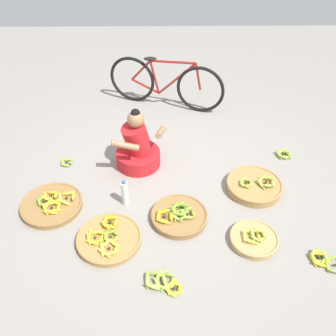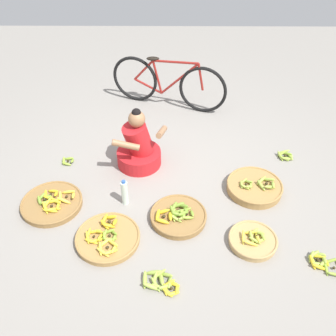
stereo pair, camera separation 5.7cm
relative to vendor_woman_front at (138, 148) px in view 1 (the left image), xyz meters
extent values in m
plane|color=gray|center=(0.34, -0.30, -0.24)|extent=(10.00, 10.00, 0.00)
cylinder|color=red|center=(0.00, 0.00, -0.15)|extent=(0.52, 0.52, 0.18)
cylinder|color=red|center=(0.00, 0.00, 0.12)|extent=(0.45, 0.42, 0.42)
sphere|color=#9E704C|center=(0.00, 0.00, 0.39)|extent=(0.19, 0.19, 0.19)
sphere|color=black|center=(0.00, 0.00, 0.47)|extent=(0.10, 0.10, 0.10)
cylinder|color=#9E704C|center=(-0.12, -0.21, 0.19)|extent=(0.31, 0.09, 0.16)
cylinder|color=#9E704C|center=(0.27, 0.04, 0.19)|extent=(0.13, 0.32, 0.16)
torus|color=black|center=(-0.15, 1.52, 0.10)|extent=(0.66, 0.26, 0.68)
torus|color=black|center=(0.81, 1.20, 0.10)|extent=(0.66, 0.26, 0.68)
cylinder|color=maroon|center=(0.49, 1.30, 0.21)|extent=(0.53, 0.20, 0.55)
cylinder|color=maroon|center=(0.18, 1.41, 0.19)|extent=(0.15, 0.08, 0.49)
cylinder|color=maroon|center=(0.43, 1.32, 0.45)|extent=(0.63, 0.24, 0.08)
cylinder|color=maroon|center=(0.04, 1.45, 0.03)|extent=(0.41, 0.16, 0.18)
cylinder|color=maroon|center=(-0.02, 1.47, 0.27)|extent=(0.31, 0.13, 0.35)
cylinder|color=maroon|center=(0.78, 1.21, 0.29)|extent=(0.12, 0.07, 0.38)
ellipsoid|color=black|center=(0.12, 1.43, 0.46)|extent=(0.18, 0.08, 0.05)
cylinder|color=#A87F47|center=(1.29, -0.46, -0.20)|extent=(0.60, 0.60, 0.09)
torus|color=#A87F47|center=(1.29, -0.46, -0.15)|extent=(0.61, 0.61, 0.02)
ellipsoid|color=#9EB747|center=(1.48, -0.48, -0.12)|extent=(0.07, 0.16, 0.08)
ellipsoid|color=#9EB747|center=(1.44, -0.41, -0.12)|extent=(0.16, 0.10, 0.08)
ellipsoid|color=#9EB747|center=(1.37, -0.42, -0.12)|extent=(0.14, 0.13, 0.07)
ellipsoid|color=#9EB747|center=(1.35, -0.50, -0.13)|extent=(0.10, 0.16, 0.06)
ellipsoid|color=#9EB747|center=(1.44, -0.53, -0.12)|extent=(0.16, 0.09, 0.09)
sphere|color=#382D19|center=(1.41, -0.47, -0.12)|extent=(0.03, 0.03, 0.03)
ellipsoid|color=#9EB747|center=(1.24, -0.49, -0.13)|extent=(0.05, 0.12, 0.05)
ellipsoid|color=#9EB747|center=(1.22, -0.44, -0.13)|extent=(0.11, 0.09, 0.07)
ellipsoid|color=#9EB747|center=(1.17, -0.44, -0.13)|extent=(0.11, 0.08, 0.07)
ellipsoid|color=#9EB747|center=(1.14, -0.48, -0.13)|extent=(0.03, 0.11, 0.04)
ellipsoid|color=#9EB747|center=(1.17, -0.52, -0.13)|extent=(0.12, 0.07, 0.06)
ellipsoid|color=#9EB747|center=(1.22, -0.52, -0.13)|extent=(0.11, 0.08, 0.07)
sphere|color=#382D19|center=(1.19, -0.48, -0.13)|extent=(0.03, 0.03, 0.03)
cylinder|color=olive|center=(-0.88, -0.71, -0.21)|extent=(0.63, 0.63, 0.06)
torus|color=olive|center=(-0.88, -0.71, -0.18)|extent=(0.64, 0.64, 0.02)
ellipsoid|color=yellow|center=(-0.66, -0.64, -0.15)|extent=(0.06, 0.16, 0.08)
ellipsoid|color=yellow|center=(-0.72, -0.59, -0.15)|extent=(0.16, 0.04, 0.07)
ellipsoid|color=yellow|center=(-0.79, -0.67, -0.15)|extent=(0.05, 0.16, 0.07)
ellipsoid|color=yellow|center=(-0.74, -0.72, -0.15)|extent=(0.16, 0.06, 0.08)
sphere|color=#382D19|center=(-0.72, -0.66, -0.15)|extent=(0.03, 0.03, 0.03)
ellipsoid|color=gold|center=(-0.84, -0.62, -0.15)|extent=(0.05, 0.13, 0.08)
ellipsoid|color=gold|center=(-0.89, -0.57, -0.16)|extent=(0.13, 0.06, 0.05)
ellipsoid|color=gold|center=(-0.95, -0.64, -0.15)|extent=(0.05, 0.13, 0.07)
ellipsoid|color=gold|center=(-0.90, -0.68, -0.15)|extent=(0.13, 0.04, 0.07)
sphere|color=#382D19|center=(-0.90, -0.63, -0.15)|extent=(0.03, 0.03, 0.03)
ellipsoid|color=olive|center=(-0.89, -0.69, -0.15)|extent=(0.06, 0.12, 0.07)
ellipsoid|color=olive|center=(-0.93, -0.65, -0.16)|extent=(0.12, 0.07, 0.06)
ellipsoid|color=olive|center=(-0.99, -0.67, -0.15)|extent=(0.10, 0.12, 0.07)
ellipsoid|color=olive|center=(-0.99, -0.72, -0.15)|extent=(0.08, 0.12, 0.08)
ellipsoid|color=olive|center=(-0.92, -0.75, -0.16)|extent=(0.12, 0.08, 0.06)
sphere|color=#382D19|center=(-0.95, -0.70, -0.15)|extent=(0.03, 0.03, 0.03)
ellipsoid|color=yellow|center=(-0.78, -0.79, -0.15)|extent=(0.05, 0.15, 0.07)
ellipsoid|color=yellow|center=(-0.81, -0.74, -0.15)|extent=(0.14, 0.12, 0.08)
ellipsoid|color=yellow|center=(-0.86, -0.73, -0.16)|extent=(0.15, 0.05, 0.06)
ellipsoid|color=yellow|center=(-0.91, -0.76, -0.15)|extent=(0.10, 0.15, 0.07)
ellipsoid|color=yellow|center=(-0.90, -0.83, -0.15)|extent=(0.10, 0.14, 0.09)
ellipsoid|color=yellow|center=(-0.85, -0.86, -0.16)|extent=(0.15, 0.03, 0.06)
ellipsoid|color=yellow|center=(-0.81, -0.85, -0.15)|extent=(0.14, 0.11, 0.08)
sphere|color=#382D19|center=(-0.85, -0.79, -0.15)|extent=(0.03, 0.03, 0.03)
cylinder|color=olive|center=(0.45, -0.89, -0.21)|extent=(0.56, 0.56, 0.06)
torus|color=olive|center=(0.45, -0.89, -0.17)|extent=(0.58, 0.58, 0.02)
ellipsoid|color=#8CAD38|center=(0.59, -0.89, -0.15)|extent=(0.05, 0.12, 0.06)
ellipsoid|color=#8CAD38|center=(0.53, -0.85, -0.15)|extent=(0.12, 0.05, 0.07)
ellipsoid|color=#8CAD38|center=(0.49, -0.91, -0.15)|extent=(0.06, 0.12, 0.07)
ellipsoid|color=#8CAD38|center=(0.55, -0.95, -0.15)|extent=(0.12, 0.06, 0.06)
sphere|color=#382D19|center=(0.54, -0.90, -0.15)|extent=(0.03, 0.03, 0.03)
ellipsoid|color=olive|center=(0.52, -0.84, -0.15)|extent=(0.07, 0.15, 0.07)
ellipsoid|color=olive|center=(0.50, -0.80, -0.14)|extent=(0.14, 0.12, 0.10)
ellipsoid|color=olive|center=(0.45, -0.79, -0.14)|extent=(0.16, 0.07, 0.08)
ellipsoid|color=olive|center=(0.40, -0.82, -0.14)|extent=(0.11, 0.15, 0.08)
ellipsoid|color=olive|center=(0.40, -0.88, -0.14)|extent=(0.10, 0.15, 0.09)
ellipsoid|color=olive|center=(0.45, -0.92, -0.14)|extent=(0.15, 0.05, 0.08)
ellipsoid|color=olive|center=(0.50, -0.90, -0.14)|extent=(0.14, 0.13, 0.08)
sphere|color=#382D19|center=(0.46, -0.85, -0.14)|extent=(0.04, 0.04, 0.04)
ellipsoid|color=gold|center=(0.37, -0.93, -0.15)|extent=(0.05, 0.15, 0.07)
ellipsoid|color=gold|center=(0.30, -0.88, -0.14)|extent=(0.15, 0.06, 0.08)
ellipsoid|color=gold|center=(0.25, -0.93, -0.14)|extent=(0.06, 0.15, 0.07)
ellipsoid|color=gold|center=(0.29, -1.00, -0.15)|extent=(0.15, 0.07, 0.06)
sphere|color=#382D19|center=(0.31, -0.94, -0.14)|extent=(0.03, 0.03, 0.03)
ellipsoid|color=#9EB747|center=(0.51, -0.93, -0.15)|extent=(0.05, 0.13, 0.07)
ellipsoid|color=#9EB747|center=(0.48, -0.87, -0.15)|extent=(0.12, 0.08, 0.07)
ellipsoid|color=#9EB747|center=(0.45, -0.87, -0.15)|extent=(0.12, 0.03, 0.07)
ellipsoid|color=#9EB747|center=(0.40, -0.90, -0.15)|extent=(0.07, 0.13, 0.07)
ellipsoid|color=#9EB747|center=(0.40, -0.94, -0.15)|extent=(0.06, 0.13, 0.05)
ellipsoid|color=#9EB747|center=(0.43, -0.97, -0.15)|extent=(0.13, 0.07, 0.08)
ellipsoid|color=#9EB747|center=(0.49, -0.96, -0.14)|extent=(0.10, 0.11, 0.08)
sphere|color=#382D19|center=(0.45, -0.92, -0.15)|extent=(0.03, 0.03, 0.03)
cylinder|color=tan|center=(1.15, -1.19, -0.21)|extent=(0.45, 0.45, 0.06)
torus|color=tan|center=(1.15, -1.19, -0.18)|extent=(0.47, 0.47, 0.02)
ellipsoid|color=#9EB747|center=(1.24, -1.17, -0.15)|extent=(0.05, 0.13, 0.06)
ellipsoid|color=#9EB747|center=(1.21, -1.13, -0.15)|extent=(0.13, 0.08, 0.05)
ellipsoid|color=#9EB747|center=(1.16, -1.13, -0.15)|extent=(0.12, 0.09, 0.07)
ellipsoid|color=#9EB747|center=(1.14, -1.19, -0.15)|extent=(0.05, 0.13, 0.07)
ellipsoid|color=#9EB747|center=(1.16, -1.23, -0.15)|extent=(0.12, 0.09, 0.05)
ellipsoid|color=#9EB747|center=(1.22, -1.23, -0.16)|extent=(0.12, 0.09, 0.05)
sphere|color=#382D19|center=(1.19, -1.18, -0.15)|extent=(0.03, 0.03, 0.03)
ellipsoid|color=yellow|center=(1.19, -1.20, -0.15)|extent=(0.04, 0.15, 0.07)
ellipsoid|color=yellow|center=(1.14, -1.13, -0.14)|extent=(0.15, 0.06, 0.08)
ellipsoid|color=yellow|center=(1.06, -1.19, -0.15)|extent=(0.05, 0.15, 0.07)
ellipsoid|color=yellow|center=(1.12, -1.27, -0.15)|extent=(0.15, 0.04, 0.08)
sphere|color=#382D19|center=(1.12, -1.20, -0.15)|extent=(0.03, 0.03, 0.03)
cylinder|color=#A87F47|center=(-0.23, -1.16, -0.21)|extent=(0.61, 0.61, 0.05)
torus|color=#A87F47|center=(-0.23, -1.16, -0.18)|extent=(0.62, 0.62, 0.02)
ellipsoid|color=#8CAD38|center=(-0.15, -1.18, -0.16)|extent=(0.05, 0.12, 0.05)
ellipsoid|color=#8CAD38|center=(-0.17, -1.14, -0.16)|extent=(0.10, 0.11, 0.07)
ellipsoid|color=#8CAD38|center=(-0.21, -1.12, -0.16)|extent=(0.12, 0.04, 0.07)
ellipsoid|color=#8CAD38|center=(-0.25, -1.16, -0.16)|extent=(0.06, 0.12, 0.06)
ellipsoid|color=#8CAD38|center=(-0.25, -1.18, -0.16)|extent=(0.05, 0.12, 0.06)
ellipsoid|color=#8CAD38|center=(-0.20, -1.22, -0.16)|extent=(0.12, 0.03, 0.07)
ellipsoid|color=#8CAD38|center=(-0.18, -1.22, -0.16)|extent=(0.12, 0.08, 0.05)
sphere|color=#382D19|center=(-0.20, -1.17, -0.16)|extent=(0.03, 0.03, 0.03)
ellipsoid|color=gold|center=(-0.17, -1.01, -0.15)|extent=(0.05, 0.13, 0.08)
ellipsoid|color=gold|center=(-0.22, -0.95, -0.15)|extent=(0.14, 0.06, 0.08)
ellipsoid|color=gold|center=(-0.28, -0.98, -0.15)|extent=(0.09, 0.14, 0.08)
ellipsoid|color=gold|center=(-0.27, -1.04, -0.15)|extent=(0.12, 0.12, 0.08)
ellipsoid|color=gold|center=(-0.22, -1.06, -0.15)|extent=(0.13, 0.05, 0.08)
sphere|color=#382D19|center=(-0.23, -1.00, -0.16)|extent=(0.03, 0.03, 0.03)
ellipsoid|color=yellow|center=(-0.29, -1.19, -0.16)|extent=(0.05, 0.14, 0.08)
ellipsoid|color=yellow|center=(-0.32, -1.13, -0.15)|extent=(0.13, 0.09, 0.08)
ellipsoid|color=yellow|center=(-0.36, -1.12, -0.16)|extent=(0.14, 0.04, 0.05)
ellipsoid|color=yellow|center=(-0.41, -1.17, -0.15)|extent=(0.06, 0.14, 0.08)
ellipsoid|color=yellow|center=(-0.41, -1.20, -0.15)|extent=(0.07, 0.14, 0.08)
ellipsoid|color=yellow|center=(-0.37, -1.24, -0.16)|extent=(0.14, 0.06, 0.05)
ellipsoid|color=yellow|center=(-0.32, -1.23, -0.16)|extent=(0.13, 0.10, 0.06)
sphere|color=#382D19|center=(-0.35, -1.18, -0.16)|extent=(0.03, 0.03, 0.03)
ellipsoid|color=yellow|center=(-0.14, -1.33, -0.15)|extent=(0.06, 0.15, 0.07)
ellipsoid|color=yellow|center=(-0.16, -1.27, -0.16)|extent=(0.13, 0.12, 0.07)
ellipsoid|color=yellow|center=(-0.25, -1.26, -0.16)|extent=(0.13, 0.12, 0.06)
ellipsoid|color=yellow|center=(-0.27, -1.33, -0.16)|extent=(0.06, 0.15, 0.06)
ellipsoid|color=yellow|center=(-0.24, -1.37, -0.16)|extent=(0.14, 0.11, 0.07)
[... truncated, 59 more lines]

